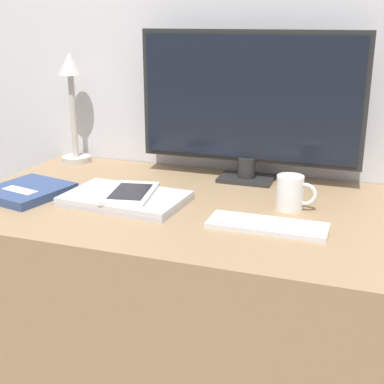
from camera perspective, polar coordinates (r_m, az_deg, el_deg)
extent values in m
cube|color=silver|center=(1.71, 4.73, 18.07)|extent=(3.60, 0.05, 2.40)
cube|color=#997A56|center=(1.59, 0.35, -13.73)|extent=(1.26, 0.70, 0.73)
cube|color=#262626|center=(1.64, 5.82, 1.41)|extent=(0.16, 0.11, 0.01)
cylinder|color=#262626|center=(1.63, 5.86, 2.64)|extent=(0.05, 0.05, 0.06)
cube|color=#262626|center=(1.59, 6.15, 9.95)|extent=(0.67, 0.01, 0.38)
cube|color=black|center=(1.58, 6.08, 9.91)|extent=(0.64, 0.01, 0.36)
cube|color=silver|center=(1.28, 8.04, -3.55)|extent=(0.28, 0.10, 0.01)
cube|color=#B7B7BC|center=(1.28, 8.03, -3.29)|extent=(0.26, 0.08, 0.00)
cube|color=#BCBCC1|center=(1.45, -7.10, -0.92)|extent=(0.33, 0.22, 0.01)
cube|color=silver|center=(1.44, -7.12, -0.47)|extent=(0.33, 0.22, 0.01)
cube|color=white|center=(1.44, -6.58, -0.12)|extent=(0.15, 0.21, 0.01)
cube|color=black|center=(1.43, -6.59, 0.07)|extent=(0.11, 0.15, 0.00)
cylinder|color=#BCB7AD|center=(1.89, -12.23, 3.47)|extent=(0.10, 0.10, 0.02)
cylinder|color=#BCB7AD|center=(1.86, -12.53, 7.87)|extent=(0.02, 0.02, 0.28)
cone|color=#BCB7AD|center=(1.83, -12.91, 13.23)|extent=(0.08, 0.08, 0.07)
cube|color=#334775|center=(1.57, -17.16, 0.09)|extent=(0.23, 0.25, 0.02)
cube|color=silver|center=(1.54, -17.89, 0.19)|extent=(0.11, 0.06, 0.00)
cylinder|color=white|center=(1.40, 10.38, -0.06)|extent=(0.07, 0.07, 0.09)
torus|color=white|center=(1.40, 11.96, -0.23)|extent=(0.06, 0.01, 0.06)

